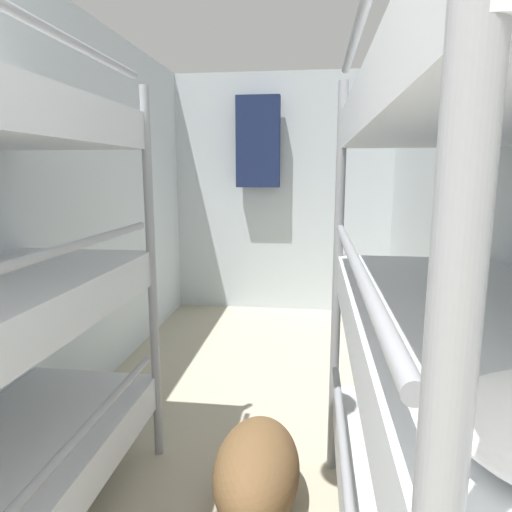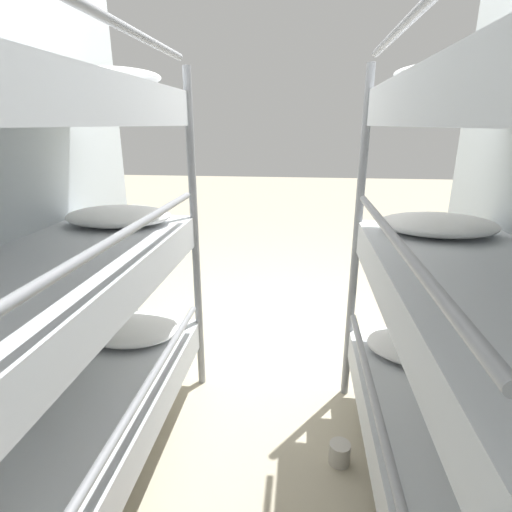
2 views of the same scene
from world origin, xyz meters
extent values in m
cube|color=silver|center=(-1.16, 2.50, 1.23)|extent=(0.06, 5.12, 2.47)
cube|color=silver|center=(1.16, 2.50, 1.23)|extent=(0.06, 5.12, 2.47)
cube|color=silver|center=(0.00, 5.03, 1.23)|extent=(2.37, 0.06, 2.47)
cylinder|color=gray|center=(-0.45, 2.31, 0.93)|extent=(0.04, 0.04, 1.86)
cylinder|color=gray|center=(-0.45, 1.44, 0.57)|extent=(0.03, 1.52, 0.03)
cylinder|color=gray|center=(-0.45, 1.44, 1.23)|extent=(0.03, 1.52, 0.03)
cylinder|color=gray|center=(-0.45, 1.44, 1.88)|extent=(0.03, 1.52, 0.03)
cylinder|color=gray|center=(0.45, 2.31, 0.93)|extent=(0.04, 0.04, 1.86)
cylinder|color=gray|center=(0.45, 1.44, 0.57)|extent=(0.03, 1.52, 0.03)
cube|color=silver|center=(0.79, 1.44, 1.00)|extent=(0.68, 1.78, 0.17)
cylinder|color=gray|center=(0.45, 1.44, 1.23)|extent=(0.03, 1.52, 0.03)
cube|color=silver|center=(0.79, 1.44, 1.66)|extent=(0.68, 1.78, 0.17)
cylinder|color=gray|center=(0.45, 1.44, 1.88)|extent=(0.03, 1.52, 0.03)
ellipsoid|color=brown|center=(0.11, 1.98, 0.19)|extent=(0.37, 0.62, 0.37)
cube|color=#192347|center=(-0.24, 4.88, 1.77)|extent=(0.44, 0.12, 0.90)
camera|label=1|loc=(0.34, 0.20, 1.47)|focal=32.00mm
camera|label=2|loc=(-0.15, 2.71, 1.58)|focal=28.00mm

